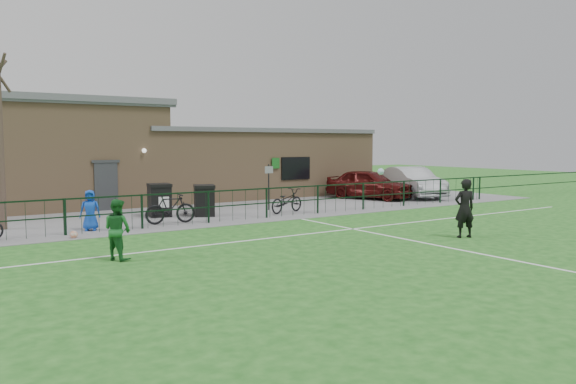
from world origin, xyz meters
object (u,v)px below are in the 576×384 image
ball_ground (74,235)px  spectator_child (90,210)px  bicycle_e (287,201)px  sign_post (269,187)px  wheelie_bin_left (159,201)px  car_silver (412,182)px  wheelie_bin_right (204,202)px  car_maroon (369,184)px  bicycle_d (170,208)px  outfield_player (117,229)px

ball_ground → spectator_child: bearing=56.8°
bicycle_e → sign_post: bearing=-12.6°
wheelie_bin_left → ball_ground: bearing=-129.9°
car_silver → ball_ground: car_silver is taller
wheelie_bin_left → spectator_child: (-3.25, -2.15, 0.07)m
wheelie_bin_left → car_silver: (14.30, 0.11, 0.20)m
wheelie_bin_left → sign_post: bearing=3.3°
car_silver → ball_ground: size_ratio=20.19×
wheelie_bin_left → wheelie_bin_right: size_ratio=1.05×
car_maroon → ball_ground: car_maroon is taller
wheelie_bin_left → ball_ground: size_ratio=5.01×
bicycle_d → bicycle_e: 5.29m
bicycle_d → outfield_player: (-3.49, -5.17, 0.20)m
outfield_player → ball_ground: (-0.18, 3.90, -0.65)m
wheelie_bin_right → spectator_child: spectator_child is taller
wheelie_bin_left → bicycle_d: size_ratio=0.66×
wheelie_bin_left → bicycle_d: 2.19m
car_silver → wheelie_bin_left: bearing=-162.1°
sign_post → outfield_player: 10.99m
spectator_child → bicycle_d: bearing=21.1°
wheelie_bin_right → car_maroon: bearing=29.1°
spectator_child → car_silver: bearing=28.5°
outfield_player → sign_post: bearing=-79.3°
car_maroon → outfield_player: bearing=-173.4°
wheelie_bin_right → outfield_player: size_ratio=0.75×
wheelie_bin_left → bicycle_d: (-0.41, -2.16, -0.06)m
bicycle_d → outfield_player: outfield_player is taller
outfield_player → wheelie_bin_left: bearing=-55.3°
wheelie_bin_right → car_maroon: size_ratio=0.25×
car_silver → bicycle_e: car_silver is taller
car_maroon → wheelie_bin_left: bearing=162.8°
wheelie_bin_left → bicycle_e: (4.87, -1.84, -0.11)m
car_maroon → ball_ground: 16.35m
wheelie_bin_right → ball_ground: (-5.63, -2.58, -0.48)m
car_silver → outfield_player: (-18.20, -7.43, -0.06)m
wheelie_bin_right → spectator_child: bearing=-144.1°
wheelie_bin_left → outfield_player: 8.30m
wheelie_bin_left → car_maroon: size_ratio=0.27×
wheelie_bin_right → sign_post: size_ratio=0.58×
sign_post → outfield_player: (-8.67, -6.75, -0.25)m
wheelie_bin_right → bicycle_d: 2.35m
spectator_child → ball_ground: bearing=-102.1°
sign_post → outfield_player: size_ratio=1.30×
bicycle_d → spectator_child: size_ratio=1.36×
sign_post → ball_ground: 9.34m
spectator_child → wheelie_bin_left: bearing=54.7°
wheelie_bin_left → wheelie_bin_right: 1.77m
car_silver → ball_ground: 18.73m
car_silver → bicycle_d: car_silver is taller
wheelie_bin_left → car_silver: size_ratio=0.25×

